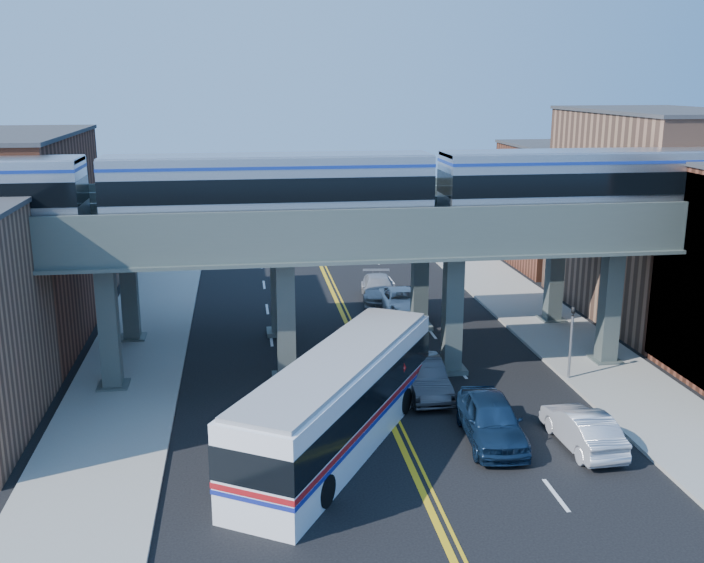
{
  "coord_description": "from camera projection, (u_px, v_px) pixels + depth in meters",
  "views": [
    {
      "loc": [
        -5.87,
        -26.99,
        13.88
      ],
      "look_at": [
        -0.99,
        7.21,
        4.93
      ],
      "focal_mm": 40.0,
      "sensor_mm": 36.0,
      "label": 1
    }
  ],
  "objects": [
    {
      "name": "elevated_viaduct_near",
      "position": [
        371.0,
        244.0,
        36.19
      ],
      "size": [
        52.0,
        3.6,
        7.4
      ],
      "color": "#46514F",
      "rests_on": "ground"
    },
    {
      "name": "ground",
      "position": [
        404.0,
        451.0,
        30.15
      ],
      "size": [
        120.0,
        120.0,
        0.0
      ],
      "primitive_type": "plane",
      "color": "black",
      "rests_on": "ground"
    },
    {
      "name": "stop_sign",
      "position": [
        397.0,
        379.0,
        32.62
      ],
      "size": [
        0.76,
        0.09,
        2.63
      ],
      "color": "slate",
      "rests_on": "ground"
    },
    {
      "name": "elevated_viaduct_far",
      "position": [
        350.0,
        218.0,
        42.9
      ],
      "size": [
        52.0,
        3.6,
        7.4
      ],
      "color": "#46514F",
      "rests_on": "ground"
    },
    {
      "name": "car_parked_curb",
      "position": [
        583.0,
        428.0,
        30.32
      ],
      "size": [
        1.78,
        4.66,
        1.52
      ],
      "primitive_type": "imported",
      "rotation": [
        0.0,
        0.0,
        3.18
      ],
      "color": "#B9B8BD",
      "rests_on": "ground"
    },
    {
      "name": "sidewalk_west",
      "position": [
        131.0,
        371.0,
        38.14
      ],
      "size": [
        5.0,
        70.0,
        0.16
      ],
      "primitive_type": "cube",
      "color": "gray",
      "rests_on": "ground"
    },
    {
      "name": "traffic_signal",
      "position": [
        571.0,
        335.0,
        36.58
      ],
      "size": [
        0.15,
        0.18,
        4.1
      ],
      "color": "slate",
      "rests_on": "ground"
    },
    {
      "name": "sidewalk_east",
      "position": [
        579.0,
        349.0,
        41.29
      ],
      "size": [
        5.0,
        70.0,
        0.16
      ],
      "primitive_type": "cube",
      "color": "gray",
      "rests_on": "ground"
    },
    {
      "name": "building_east_c",
      "position": [
        566.0,
        207.0,
        59.34
      ],
      "size": [
        8.0,
        10.0,
        9.0
      ],
      "primitive_type": "cube",
      "color": "brown",
      "rests_on": "ground"
    },
    {
      "name": "building_west_c",
      "position": [
        59.0,
        226.0,
        54.41
      ],
      "size": [
        8.0,
        10.0,
        8.0
      ],
      "primitive_type": "cube",
      "color": "brown",
      "rests_on": "ground"
    },
    {
      "name": "car_lane_b",
      "position": [
        423.0,
        376.0,
        35.48
      ],
      "size": [
        1.73,
        4.96,
        1.63
      ],
      "primitive_type": "imported",
      "rotation": [
        0.0,
        0.0,
        0.0
      ],
      "color": "#353437",
      "rests_on": "ground"
    },
    {
      "name": "building_west_b",
      "position": [
        3.0,
        242.0,
        41.58
      ],
      "size": [
        8.0,
        14.0,
        11.0
      ],
      "primitive_type": "cube",
      "color": "brown",
      "rests_on": "ground"
    },
    {
      "name": "car_lane_d",
      "position": [
        379.0,
        289.0,
        50.56
      ],
      "size": [
        2.67,
        5.43,
        1.52
      ],
      "primitive_type": "imported",
      "rotation": [
        0.0,
        0.0,
        -0.11
      ],
      "color": "#99999E",
      "rests_on": "ground"
    },
    {
      "name": "car_lane_a",
      "position": [
        491.0,
        420.0,
        30.79
      ],
      "size": [
        2.55,
        5.45,
        1.8
      ],
      "primitive_type": "imported",
      "rotation": [
        0.0,
        0.0,
        -0.08
      ],
      "color": "#10233D",
      "rests_on": "ground"
    },
    {
      "name": "transit_train",
      "position": [
        269.0,
        188.0,
        34.89
      ],
      "size": [
        44.99,
        2.82,
        3.28
      ],
      "color": "black",
      "rests_on": "elevated_viaduct_near"
    },
    {
      "name": "transit_bus",
      "position": [
        339.0,
        402.0,
        30.2
      ],
      "size": [
        9.54,
        13.27,
        3.51
      ],
      "rotation": [
        0.0,
        0.0,
        1.04
      ],
      "color": "white",
      "rests_on": "ground"
    },
    {
      "name": "car_lane_c",
      "position": [
        401.0,
        301.0,
        47.91
      ],
      "size": [
        2.35,
        5.08,
        1.41
      ],
      "primitive_type": "imported",
      "rotation": [
        0.0,
        0.0,
        0.0
      ],
      "color": "white",
      "rests_on": "ground"
    },
    {
      "name": "building_east_b",
      "position": [
        656.0,
        216.0,
        46.51
      ],
      "size": [
        8.0,
        14.0,
        12.0
      ],
      "primitive_type": "cube",
      "color": "brown",
      "rests_on": "ground"
    }
  ]
}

